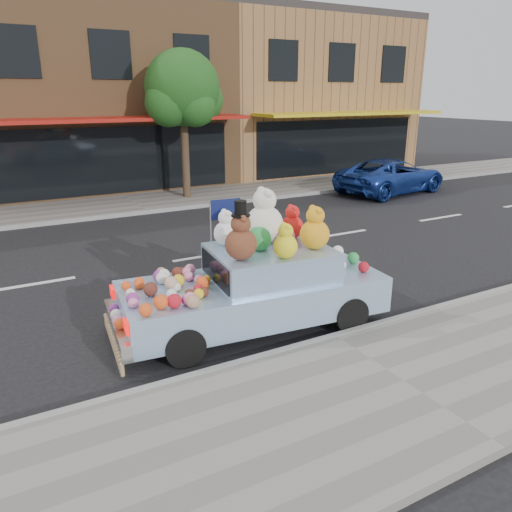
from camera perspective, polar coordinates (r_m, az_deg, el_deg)
ground at (r=12.14m, az=-5.48°, el=0.02°), size 120.00×120.00×0.00m
near_sidewalk at (r=7.16m, az=16.51°, el=-13.90°), size 60.00×3.00×0.12m
far_sidewalk at (r=18.09m, az=-13.81°, el=5.85°), size 60.00×3.00×0.12m
near_kerb at (r=8.11m, az=8.99°, el=-9.25°), size 60.00×0.12×0.13m
far_kerb at (r=16.68m, az=-12.41°, el=4.94°), size 60.00×0.12×0.13m
storefront_mid at (r=23.04m, az=-18.35°, el=17.03°), size 10.00×9.80×7.30m
storefront_right at (r=26.86m, az=4.10°, el=17.90°), size 10.00×9.80×7.30m
street_tree at (r=18.37m, az=-8.36°, el=17.79°), size 3.00×2.70×5.22m
car_blue at (r=20.40m, az=15.22°, el=8.82°), size 5.05×2.90×1.33m
art_car at (r=8.23m, az=-0.09°, el=-2.94°), size 4.63×2.17×2.28m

